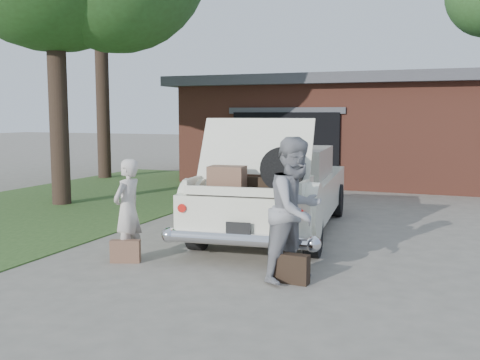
% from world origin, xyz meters
% --- Properties ---
extents(ground, '(90.00, 90.00, 0.00)m').
position_xyz_m(ground, '(0.00, 0.00, 0.00)').
color(ground, gray).
rests_on(ground, ground).
extents(grass_strip, '(6.00, 16.00, 0.02)m').
position_xyz_m(grass_strip, '(-5.50, 3.00, 0.01)').
color(grass_strip, '#2D4C1E').
rests_on(grass_strip, ground).
extents(house, '(12.80, 7.80, 3.30)m').
position_xyz_m(house, '(0.98, 11.47, 1.67)').
color(house, brown).
rests_on(house, ground).
extents(sedan, '(2.62, 5.55, 2.09)m').
position_xyz_m(sedan, '(0.17, 2.01, 0.79)').
color(sedan, white).
rests_on(sedan, ground).
extents(woman_left, '(0.39, 0.57, 1.50)m').
position_xyz_m(woman_left, '(-1.27, -0.72, 0.75)').
color(woman_left, beige).
rests_on(woman_left, ground).
extents(woman_right, '(1.02, 1.12, 1.87)m').
position_xyz_m(woman_right, '(1.35, -0.86, 0.93)').
color(woman_right, gray).
rests_on(woman_right, ground).
extents(suitcase_left, '(0.45, 0.28, 0.33)m').
position_xyz_m(suitcase_left, '(-1.21, -0.90, 0.17)').
color(suitcase_left, brown).
rests_on(suitcase_left, ground).
extents(suitcase_right, '(0.50, 0.20, 0.38)m').
position_xyz_m(suitcase_right, '(1.31, -0.97, 0.19)').
color(suitcase_right, black).
rests_on(suitcase_right, ground).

